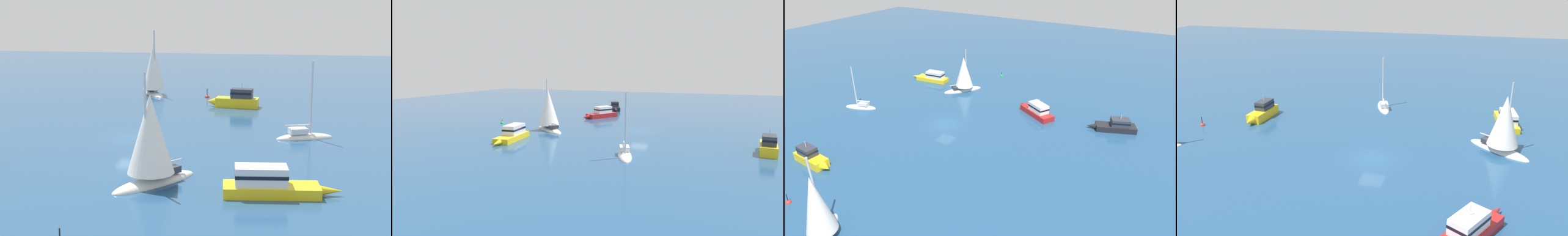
{
  "view_description": "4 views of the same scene",
  "coord_description": "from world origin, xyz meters",
  "views": [
    {
      "loc": [
        -50.77,
        -13.29,
        12.51
      ],
      "look_at": [
        -0.24,
        -5.93,
        2.02
      ],
      "focal_mm": 54.75,
      "sensor_mm": 36.0,
      "label": 1
    },
    {
      "loc": [
        11.35,
        -49.9,
        9.43
      ],
      "look_at": [
        -7.32,
        -2.82,
        1.89
      ],
      "focal_mm": 31.25,
      "sensor_mm": 36.0,
      "label": 2
    },
    {
      "loc": [
        36.96,
        27.23,
        24.05
      ],
      "look_at": [
        -0.51,
        5.77,
        2.31
      ],
      "focal_mm": 31.79,
      "sensor_mm": 36.0,
      "label": 3
    },
    {
      "loc": [
        -8.32,
        35.61,
        18.52
      ],
      "look_at": [
        1.21,
        -5.51,
        2.29
      ],
      "focal_mm": 36.65,
      "sensor_mm": 36.0,
      "label": 4
    }
  ],
  "objects": [
    {
      "name": "mooring_buoy",
      "position": [
        -23.26,
        -2.2,
        0.01
      ],
      "size": [
        0.59,
        0.59,
        1.11
      ],
      "color": "green",
      "rests_on": "ground"
    },
    {
      "name": "motor_cruiser_1",
      "position": [
        16.44,
        -8.22,
        0.86
      ],
      "size": [
        2.15,
        6.09,
        2.86
      ],
      "rotation": [
        0.0,
        0.0,
        1.49
      ],
      "color": "yellow",
      "rests_on": "ground"
    },
    {
      "name": "ketch_1",
      "position": [
        1.95,
        -15.43,
        0.18
      ],
      "size": [
        3.13,
        5.46,
        7.42
      ],
      "rotation": [
        0.0,
        0.0,
        5.05
      ],
      "color": "silver",
      "rests_on": "ground"
    },
    {
      "name": "channel_buoy",
      "position": [
        22.42,
        -4.1,
        0.02
      ],
      "size": [
        0.58,
        0.58,
        1.42
      ],
      "color": "red",
      "rests_on": "ground"
    },
    {
      "name": "sailboat",
      "position": [
        -12.94,
        -4.79,
        2.78
      ],
      "size": [
        6.77,
        5.77,
        8.21
      ],
      "rotation": [
        0.0,
        0.0,
        2.49
      ],
      "color": "silver",
      "rests_on": "ground"
    },
    {
      "name": "ground_plane",
      "position": [
        0.0,
        0.0,
        0.0
      ],
      "size": [
        160.0,
        160.0,
        0.0
      ],
      "primitive_type": "plane",
      "color": "navy"
    },
    {
      "name": "powerboat",
      "position": [
        -9.85,
        10.63,
        0.84
      ],
      "size": [
        5.22,
        7.2,
        2.89
      ],
      "rotation": [
        0.0,
        0.0,
        4.16
      ],
      "color": "#B21E1E",
      "rests_on": "ground"
    },
    {
      "name": "powerboat_1",
      "position": [
        -10.79,
        22.32,
        0.73
      ],
      "size": [
        3.82,
        6.9,
        2.49
      ],
      "rotation": [
        0.0,
        0.0,
        5.07
      ],
      "color": "black",
      "rests_on": "ground"
    },
    {
      "name": "motor_cruiser",
      "position": [
        -14.12,
        -12.68,
        0.8
      ],
      "size": [
        2.73,
        7.74,
        1.92
      ],
      "rotation": [
        0.0,
        0.0,
        4.81
      ],
      "color": "yellow",
      "rests_on": "ground"
    },
    {
      "name": "ketch",
      "position": [
        23.64,
        3.0,
        3.05
      ],
      "size": [
        6.12,
        4.52,
        8.72
      ],
      "rotation": [
        0.0,
        0.0,
        3.68
      ],
      "color": "silver",
      "rests_on": "ground"
    }
  ]
}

